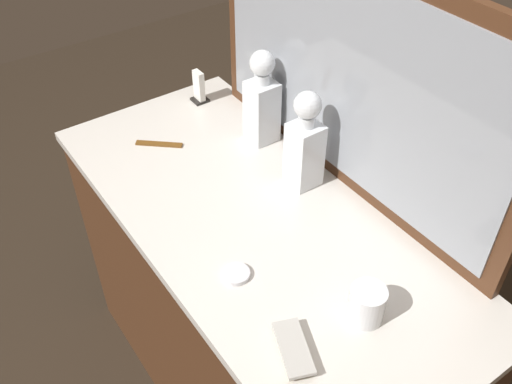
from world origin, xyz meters
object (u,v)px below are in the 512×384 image
(crystal_tumbler_center, at_px, (366,305))
(crystal_decanter_right, at_px, (262,105))
(porcelain_dish, at_px, (236,274))
(napkin_holder, at_px, (199,89))
(tortoiseshell_comb, at_px, (159,144))
(silver_brush_far_right, at_px, (293,350))
(crystal_decanter_far_left, at_px, (305,149))

(crystal_tumbler_center, bearing_deg, crystal_decanter_right, 163.30)
(crystal_decanter_right, relative_size, porcelain_dish, 4.42)
(crystal_tumbler_center, relative_size, porcelain_dish, 1.31)
(crystal_tumbler_center, distance_m, napkin_holder, 0.98)
(crystal_tumbler_center, xyz_separation_m, tortoiseshell_comb, (-0.83, -0.07, -0.04))
(tortoiseshell_comb, bearing_deg, porcelain_dish, -9.43)
(napkin_holder, bearing_deg, silver_brush_far_right, -19.79)
(crystal_decanter_far_left, height_order, tortoiseshell_comb, crystal_decanter_far_left)
(crystal_decanter_right, relative_size, napkin_holder, 2.69)
(silver_brush_far_right, bearing_deg, crystal_decanter_right, 149.45)
(silver_brush_far_right, bearing_deg, crystal_decanter_far_left, 139.47)
(crystal_tumbler_center, xyz_separation_m, porcelain_dish, (-0.26, -0.17, -0.03))
(crystal_decanter_right, xyz_separation_m, tortoiseshell_comb, (-0.15, -0.28, -0.12))
(napkin_holder, bearing_deg, crystal_tumbler_center, -9.19)
(crystal_tumbler_center, distance_m, porcelain_dish, 0.31)
(porcelain_dish, xyz_separation_m, tortoiseshell_comb, (-0.57, 0.09, -0.00))
(crystal_decanter_far_left, relative_size, crystal_decanter_right, 0.98)
(silver_brush_far_right, relative_size, tortoiseshell_comb, 1.22)
(crystal_decanter_far_left, bearing_deg, crystal_tumbler_center, -21.74)
(crystal_decanter_right, bearing_deg, silver_brush_far_right, -30.55)
(silver_brush_far_right, bearing_deg, porcelain_dish, 175.64)
(silver_brush_far_right, distance_m, tortoiseshell_comb, 0.82)
(silver_brush_far_right, bearing_deg, tortoiseshell_comb, 172.09)
(crystal_decanter_far_left, relative_size, napkin_holder, 2.64)
(crystal_decanter_right, xyz_separation_m, silver_brush_far_right, (0.66, -0.39, -0.11))
(porcelain_dish, bearing_deg, tortoiseshell_comb, 170.57)
(crystal_tumbler_center, relative_size, tortoiseshell_comb, 0.73)
(crystal_tumbler_center, bearing_deg, crystal_decanter_far_left, 158.26)
(tortoiseshell_comb, bearing_deg, crystal_tumbler_center, 5.06)
(porcelain_dish, bearing_deg, crystal_decanter_far_left, 117.59)
(tortoiseshell_comb, xyz_separation_m, napkin_holder, (-0.14, 0.23, 0.04))
(crystal_tumbler_center, xyz_separation_m, silver_brush_far_right, (-0.02, -0.19, -0.03))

